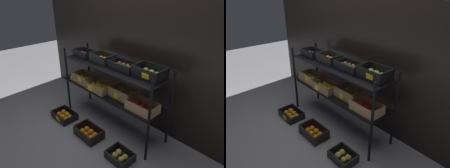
{
  "view_description": "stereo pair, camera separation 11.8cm",
  "coord_description": "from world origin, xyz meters",
  "views": [
    {
      "loc": [
        1.78,
        -1.72,
        1.84
      ],
      "look_at": [
        0.0,
        0.0,
        0.64
      ],
      "focal_mm": 32.93,
      "sensor_mm": 36.0,
      "label": 1
    },
    {
      "loc": [
        1.86,
        -1.64,
        1.84
      ],
      "look_at": [
        0.0,
        0.0,
        0.64
      ],
      "focal_mm": 32.93,
      "sensor_mm": 36.0,
      "label": 2
    }
  ],
  "objects": [
    {
      "name": "crate_ground_apple_gold",
      "position": [
        0.57,
        -0.42,
        0.04
      ],
      "size": [
        0.3,
        0.23,
        0.1
      ],
      "color": "black",
      "rests_on": "ground_plane"
    },
    {
      "name": "storefront_wall",
      "position": [
        0.0,
        0.41,
        0.86
      ],
      "size": [
        3.95,
        0.12,
        1.72
      ],
      "primitive_type": "cube",
      "color": "black",
      "rests_on": "ground_plane"
    },
    {
      "name": "ground_plane",
      "position": [
        0.0,
        0.0,
        0.0
      ],
      "size": [
        10.0,
        10.0,
        0.0
      ],
      "primitive_type": "plane",
      "color": "gray"
    },
    {
      "name": "crate_ground_orange",
      "position": [
        -0.59,
        -0.44,
        0.04
      ],
      "size": [
        0.37,
        0.26,
        0.1
      ],
      "color": "black",
      "rests_on": "ground_plane"
    },
    {
      "name": "crate_ground_left_orange",
      "position": [
        -0.0,
        -0.43,
        0.05
      ],
      "size": [
        0.38,
        0.25,
        0.13
      ],
      "color": "black",
      "rests_on": "ground_plane"
    },
    {
      "name": "display_rack",
      "position": [
        0.01,
        -0.0,
        0.69
      ],
      "size": [
        1.69,
        0.45,
        1.03
      ],
      "color": "black",
      "rests_on": "ground_plane"
    }
  ]
}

